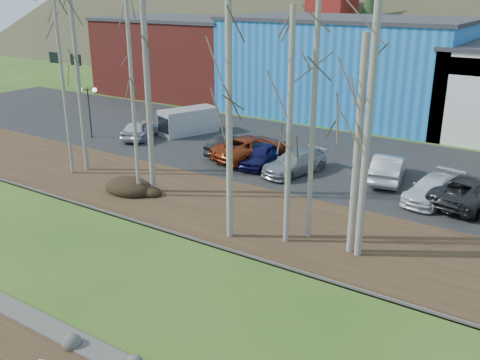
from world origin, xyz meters
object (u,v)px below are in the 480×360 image
Objects in this scene: car_0 at (140,129)px; van_grey at (186,121)px; car_7 at (433,189)px; car_5 at (388,168)px; car_2 at (253,148)px; car_1 at (229,144)px; car_6 at (470,190)px; street_lamp at (88,98)px; car_3 at (294,163)px; car_4 at (261,155)px.

car_0 is 0.90× the size of van_grey.
car_7 is 0.95× the size of van_grey.
car_2 is at bearing -5.47° from car_5.
car_2 is 1.28× the size of car_7.
car_5 is 3.51m from car_7.
car_1 is 2.03m from car_2.
car_7 is 19.63m from van_grey.
car_0 is at bearing 11.17° from car_6.
car_2 is 13.25m from car_6.
car_6 is 21.18m from van_grey.
car_7 is (24.44, 1.09, -2.28)m from street_lamp.
car_1 is at bearing -3.74° from van_grey.
car_3 is (3.50, -0.97, -0.13)m from car_2.
car_3 is 0.97× the size of van_grey.
car_2 reaches higher than car_0.
car_0 reaches higher than car_4.
van_grey reaches higher than car_1.
car_2 reaches higher than car_3.
van_grey reaches higher than car_7.
car_2 reaches higher than car_1.
car_3 is at bearing -11.63° from car_4.
car_3 is at bearing 165.23° from car_1.
car_7 is at bearing 10.23° from van_grey.
van_grey is (-8.76, 3.58, 0.28)m from car_4.
car_4 is 10.51m from car_7.
car_5 is at bearing -3.35° from car_6.
car_4 is at bearing -1.19° from van_grey.
car_5 is at bearing -16.22° from street_lamp.
car_2 is at bearing 1.37° from van_grey.
car_0 is 18.32m from car_5.
car_5 is 0.86× the size of car_6.
car_3 is (13.21, -0.83, -0.06)m from car_0.
car_2 reaches higher than car_6.
street_lamp is 13.20m from car_2.
car_6 is 1.77m from car_7.
car_4 is at bearing 159.21° from car_1.
street_lamp is at bearing 176.56° from car_4.
car_1 is 0.70× the size of car_2.
car_1 is 0.85× the size of van_grey.
car_2 is 8.63m from car_5.
car_1 is 0.90× the size of car_7.
car_5 reaches higher than car_3.
car_0 is at bearing -170.22° from car_3.
van_grey is at bearing 149.42° from car_4.
car_1 is 5.63m from car_3.
car_5 is at bearing -179.40° from car_1.
street_lamp is 14.16m from car_4.
car_3 is at bearing 15.27° from car_6.
car_3 is 0.85× the size of car_6.
car_2 is 1.45× the size of car_4.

